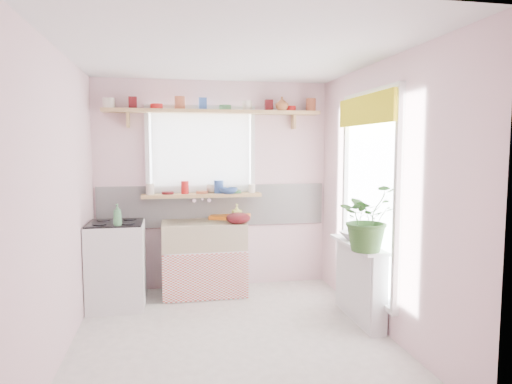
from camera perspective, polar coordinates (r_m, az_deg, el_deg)
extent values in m
plane|color=white|center=(4.31, -2.98, -17.74)|extent=(3.20, 3.20, 0.00)
plane|color=white|center=(4.03, -3.17, 16.96)|extent=(3.20, 3.20, 0.00)
plane|color=silver|center=(5.56, -5.32, 0.88)|extent=(2.80, 0.00, 2.80)
plane|color=silver|center=(2.42, 2.11, -5.24)|extent=(2.80, 0.00, 2.80)
plane|color=silver|center=(4.04, -23.17, -1.33)|extent=(0.00, 3.20, 3.20)
plane|color=silver|center=(4.39, 15.33, -0.55)|extent=(0.00, 3.20, 3.20)
cube|color=white|center=(5.57, -5.28, -1.70)|extent=(2.74, 0.03, 0.50)
cube|color=pink|center=(5.60, -5.26, -3.73)|extent=(2.74, 0.02, 0.12)
cube|color=white|center=(5.53, -6.91, 4.99)|extent=(1.20, 0.01, 1.00)
cube|color=white|center=(5.46, -6.86, 4.98)|extent=(1.15, 0.02, 0.95)
cube|color=white|center=(4.57, 14.17, -0.29)|extent=(0.01, 1.10, 1.90)
cube|color=yellow|center=(4.53, 13.43, 9.94)|extent=(0.03, 1.20, 0.28)
cube|color=white|center=(5.42, -6.51, -9.73)|extent=(0.85, 0.55, 0.55)
cube|color=#D74C3F|center=(5.15, -6.27, -10.55)|extent=(0.95, 0.02, 0.53)
cube|color=#BFAB8C|center=(5.33, -6.56, -5.32)|extent=(0.95, 0.55, 0.30)
cylinder|color=silver|center=(5.51, -6.81, -0.74)|extent=(0.03, 0.22, 0.03)
cube|color=white|center=(5.15, -17.03, -8.75)|extent=(0.58, 0.58, 0.90)
cube|color=black|center=(5.06, -17.18, -3.75)|extent=(0.56, 0.56, 0.02)
cylinder|color=black|center=(4.94, -18.97, -3.85)|extent=(0.14, 0.14, 0.01)
cylinder|color=black|center=(4.91, -15.73, -3.82)|extent=(0.14, 0.14, 0.01)
cylinder|color=black|center=(5.21, -18.55, -3.35)|extent=(0.14, 0.14, 0.01)
cylinder|color=black|center=(5.18, -15.47, -3.32)|extent=(0.14, 0.14, 0.01)
cube|color=white|center=(4.70, 12.84, -10.99)|extent=(0.15, 0.90, 0.75)
cube|color=white|center=(4.59, 12.60, -6.41)|extent=(0.22, 0.95, 0.03)
cube|color=tan|center=(5.44, -6.76, -0.40)|extent=(1.40, 0.22, 0.04)
cube|color=tan|center=(5.43, -5.27, 9.96)|extent=(2.52, 0.24, 0.04)
cylinder|color=silver|center=(5.45, -17.94, 10.54)|extent=(0.11, 0.11, 0.12)
cylinder|color=#590F14|center=(5.42, -15.14, 10.64)|extent=(0.11, 0.11, 0.12)
cylinder|color=red|center=(5.41, -12.32, 10.40)|extent=(0.11, 0.11, 0.06)
cylinder|color=#A55133|center=(5.41, -9.50, 10.77)|extent=(0.11, 0.11, 0.12)
cylinder|color=#3359A5|center=(5.42, -6.68, 10.79)|extent=(0.11, 0.11, 0.12)
cylinder|color=#3F7F4C|center=(5.45, -3.88, 10.48)|extent=(0.11, 0.11, 0.06)
cylinder|color=silver|center=(5.49, -1.11, 10.77)|extent=(0.11, 0.11, 0.12)
cylinder|color=#590F14|center=(5.54, 1.61, 10.72)|extent=(0.11, 0.11, 0.12)
cylinder|color=red|center=(5.60, 4.27, 10.35)|extent=(0.11, 0.11, 0.06)
cylinder|color=#A55133|center=(5.68, 6.87, 10.56)|extent=(0.11, 0.11, 0.12)
cylinder|color=silver|center=(5.42, -13.31, 0.32)|extent=(0.11, 0.11, 0.12)
cylinder|color=#590F14|center=(5.42, -11.13, 0.36)|extent=(0.11, 0.11, 0.12)
cylinder|color=red|center=(5.42, -8.94, 0.08)|extent=(0.11, 0.11, 0.06)
cylinder|color=#A55133|center=(5.43, -6.77, 0.44)|extent=(0.11, 0.11, 0.12)
cylinder|color=#3359A5|center=(5.45, -4.60, 0.47)|extent=(0.11, 0.11, 0.12)
cylinder|color=#3F7F4C|center=(5.48, -2.45, 0.20)|extent=(0.11, 0.11, 0.06)
cylinder|color=silver|center=(5.51, -0.33, 0.55)|extent=(0.11, 0.11, 0.12)
cube|color=orange|center=(5.53, -3.26, -3.08)|extent=(0.53, 0.47, 0.04)
ellipsoid|color=#520E13|center=(5.14, -2.24, -3.28)|extent=(0.32, 0.32, 0.13)
imported|color=#315C24|center=(4.21, 13.76, -3.12)|extent=(0.67, 0.62, 0.61)
imported|color=silver|center=(4.73, 12.63, -5.38)|extent=(0.43, 0.43, 0.08)
imported|color=#2E6B2B|center=(4.68, 12.69, -4.59)|extent=(0.14, 0.12, 0.23)
imported|color=#DAE063|center=(5.23, -2.41, -2.65)|extent=(0.11, 0.11, 0.21)
imported|color=beige|center=(5.50, -5.54, 0.43)|extent=(0.16, 0.16, 0.10)
imported|color=#30539C|center=(5.41, -3.46, 0.16)|extent=(0.24, 0.24, 0.07)
imported|color=#A15E31|center=(5.52, 3.25, 10.96)|extent=(0.20, 0.20, 0.16)
imported|color=#478E57|center=(4.82, -16.94, -2.74)|extent=(0.10, 0.11, 0.22)
sphere|color=orange|center=(4.72, 12.65, -4.66)|extent=(0.08, 0.08, 0.08)
sphere|color=orange|center=(4.77, 13.17, -4.56)|extent=(0.08, 0.08, 0.08)
sphere|color=orange|center=(4.72, 11.99, -4.65)|extent=(0.08, 0.08, 0.08)
cylinder|color=yellow|center=(4.68, 13.12, -4.63)|extent=(0.18, 0.04, 0.10)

